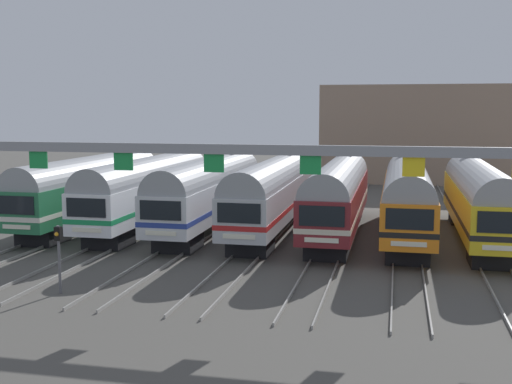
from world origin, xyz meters
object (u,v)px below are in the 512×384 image
(commuter_train_stainless, at_px, (272,191))
(commuter_train_maroon, at_px, (338,193))
(commuter_train_silver, at_px, (209,190))
(yard_signal_mast, at_px, (59,246))
(commuter_train_orange, at_px, (407,195))
(commuter_train_green, at_px, (91,186))
(catenary_gantry, at_px, (214,167))
(commuter_train_yellow, at_px, (479,197))
(commuter_train_white, at_px, (149,188))

(commuter_train_stainless, distance_m, commuter_train_maroon, 4.25)
(commuter_train_silver, bearing_deg, yard_signal_mast, -97.70)
(commuter_train_silver, relative_size, commuter_train_orange, 1.00)
(commuter_train_green, relative_size, catenary_gantry, 0.59)
(commuter_train_silver, height_order, commuter_train_orange, same)
(commuter_train_yellow, bearing_deg, commuter_train_white, -179.99)
(commuter_train_maroon, height_order, yard_signal_mast, commuter_train_maroon)
(commuter_train_orange, distance_m, catenary_gantry, 16.19)
(commuter_train_orange, bearing_deg, commuter_train_green, 180.00)
(commuter_train_maroon, bearing_deg, commuter_train_orange, 0.00)
(commuter_train_silver, xyz_separation_m, commuter_train_orange, (12.74, 0.00, 0.00))
(commuter_train_yellow, bearing_deg, catenary_gantry, -133.35)
(commuter_train_green, height_order, commuter_train_orange, same)
(commuter_train_yellow, bearing_deg, commuter_train_maroon, 180.00)
(commuter_train_stainless, height_order, commuter_train_yellow, same)
(commuter_train_white, xyz_separation_m, commuter_train_orange, (16.99, 0.00, 0.00))
(yard_signal_mast, bearing_deg, commuter_train_white, 97.70)
(commuter_train_maroon, height_order, catenary_gantry, catenary_gantry)
(commuter_train_maroon, bearing_deg, commuter_train_stainless, 180.00)
(commuter_train_white, height_order, commuter_train_stainless, commuter_train_stainless)
(commuter_train_orange, relative_size, commuter_train_yellow, 1.00)
(commuter_train_white, bearing_deg, commuter_train_yellow, 0.01)
(commuter_train_stainless, relative_size, yard_signal_mast, 6.02)
(commuter_train_white, distance_m, yard_signal_mast, 15.86)
(commuter_train_yellow, bearing_deg, commuter_train_silver, 180.00)
(commuter_train_silver, xyz_separation_m, yard_signal_mast, (-2.12, -15.71, -0.59))
(commuter_train_maroon, bearing_deg, commuter_train_white, -179.98)
(commuter_train_orange, xyz_separation_m, yard_signal_mast, (-14.87, -15.71, -0.59))
(commuter_train_white, bearing_deg, commuter_train_green, 179.94)
(commuter_train_green, xyz_separation_m, catenary_gantry, (12.74, -13.50, 2.76))
(commuter_train_white, xyz_separation_m, catenary_gantry, (8.50, -13.49, 2.76))
(commuter_train_orange, bearing_deg, commuter_train_maroon, 180.00)
(commuter_train_stainless, bearing_deg, commuter_train_yellow, 0.00)
(commuter_train_silver, distance_m, commuter_train_stainless, 4.25)
(catenary_gantry, height_order, yard_signal_mast, catenary_gantry)
(commuter_train_stainless, distance_m, commuter_train_yellow, 12.74)
(commuter_train_white, height_order, catenary_gantry, catenary_gantry)
(commuter_train_white, bearing_deg, commuter_train_stainless, 0.03)
(commuter_train_green, height_order, catenary_gantry, catenary_gantry)
(commuter_train_green, xyz_separation_m, commuter_train_white, (4.25, -0.00, -0.00))
(commuter_train_green, relative_size, commuter_train_silver, 1.00)
(commuter_train_maroon, xyz_separation_m, catenary_gantry, (-4.25, -13.50, 2.76))
(commuter_train_green, height_order, commuter_train_silver, same)
(commuter_train_green, xyz_separation_m, commuter_train_orange, (21.24, 0.00, 0.00))
(yard_signal_mast, bearing_deg, commuter_train_stainless, 67.93)
(commuter_train_yellow, xyz_separation_m, catenary_gantry, (-12.74, -13.50, 2.76))
(yard_signal_mast, bearing_deg, catenary_gantry, 19.16)
(commuter_train_green, bearing_deg, commuter_train_maroon, 0.00)
(commuter_train_silver, distance_m, commuter_train_yellow, 16.99)
(commuter_train_white, relative_size, commuter_train_orange, 1.00)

